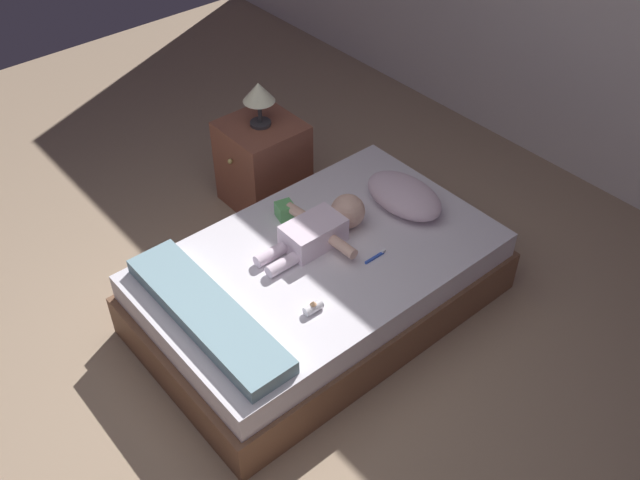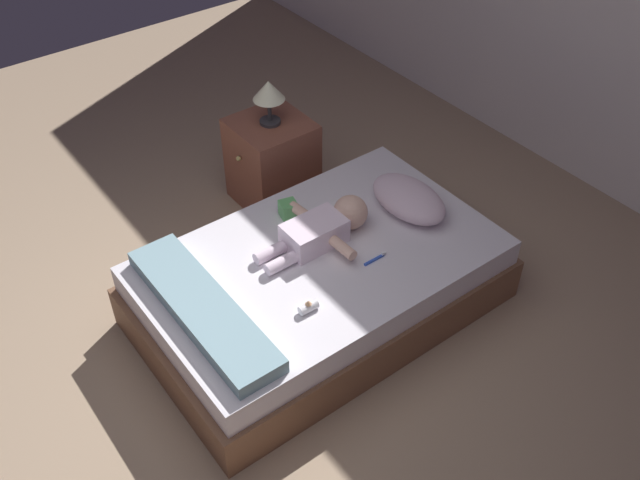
% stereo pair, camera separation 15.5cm
% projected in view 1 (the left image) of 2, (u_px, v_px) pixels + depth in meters
% --- Properties ---
extents(ground_plane, '(8.00, 8.00, 0.00)m').
position_uv_depth(ground_plane, '(216.00, 414.00, 3.40)').
color(ground_plane, tan).
extents(bed, '(1.16, 1.88, 0.40)m').
position_uv_depth(bed, '(320.00, 283.00, 3.78)').
color(bed, brown).
rests_on(bed, ground_plane).
extents(pillow, '(0.48, 0.30, 0.15)m').
position_uv_depth(pillow, '(404.00, 196.00, 3.89)').
color(pillow, silver).
rests_on(pillow, bed).
extents(baby, '(0.51, 0.66, 0.18)m').
position_uv_depth(baby, '(323.00, 227.00, 3.69)').
color(baby, white).
rests_on(baby, bed).
extents(toothbrush, '(0.01, 0.14, 0.02)m').
position_uv_depth(toothbrush, '(377.00, 257.00, 3.62)').
color(toothbrush, blue).
rests_on(toothbrush, bed).
extents(nightstand, '(0.45, 0.48, 0.57)m').
position_uv_depth(nightstand, '(263.00, 164.00, 4.45)').
color(nightstand, brown).
rests_on(nightstand, ground_plane).
extents(lamp, '(0.19, 0.19, 0.28)m').
position_uv_depth(lamp, '(259.00, 94.00, 4.12)').
color(lamp, '#333338').
rests_on(lamp, nightstand).
extents(blanket, '(1.04, 0.25, 0.08)m').
position_uv_depth(blanket, '(207.00, 313.00, 3.29)').
color(blanket, '#80A6B1').
rests_on(blanket, bed).
extents(toy_block, '(0.11, 0.11, 0.09)m').
position_uv_depth(toy_block, '(285.00, 210.00, 3.84)').
color(toy_block, '#60B763').
rests_on(toy_block, bed).
extents(baby_bottle, '(0.05, 0.10, 0.07)m').
position_uv_depth(baby_bottle, '(313.00, 307.00, 3.33)').
color(baby_bottle, white).
rests_on(baby_bottle, bed).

